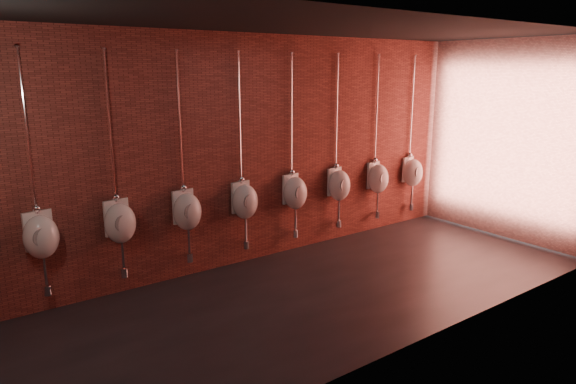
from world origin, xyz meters
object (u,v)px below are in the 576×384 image
Objects in this scene: urinal_5 at (295,192)px; urinal_7 at (378,178)px; urinal_8 at (412,172)px; urinal_1 at (41,235)px; urinal_3 at (187,210)px; urinal_6 at (339,184)px; urinal_2 at (120,222)px; urinal_4 at (245,201)px.

urinal_7 is at bearing 0.00° from urinal_5.
urinal_1 is at bearing 180.00° from urinal_8.
urinal_5 and urinal_8 have the same top height.
urinal_3 is 1.00× the size of urinal_6.
urinal_1 is at bearing 180.00° from urinal_5.
urinal_7 is (4.36, 0.00, 0.00)m from urinal_2.
urinal_4 is (0.87, 0.00, 0.00)m from urinal_3.
urinal_4 is (1.75, 0.00, 0.00)m from urinal_2.
urinal_6 and urinal_8 have the same top height.
urinal_3 is at bearing 180.00° from urinal_5.
urinal_2 is at bearing 180.00° from urinal_4.
urinal_5 and urinal_7 have the same top height.
urinal_2 is at bearing 180.00° from urinal_3.
urinal_5 is 1.00× the size of urinal_6.
urinal_8 is at bearing 0.00° from urinal_5.
urinal_8 is (1.75, 0.00, 0.00)m from urinal_6.
urinal_7 is (2.62, 0.00, 0.00)m from urinal_4.
urinal_8 is at bearing 0.00° from urinal_6.
urinal_3 is 3.49m from urinal_7.
urinal_1 is 1.00× the size of urinal_7.
urinal_1 is at bearing 180.00° from urinal_6.
urinal_4 is at bearing 180.00° from urinal_8.
urinal_2 is 1.00× the size of urinal_7.
urinal_2 and urinal_5 have the same top height.
urinal_2 is 1.00× the size of urinal_5.
urinal_6 is at bearing 0.00° from urinal_2.
urinal_1 and urinal_5 have the same top height.
urinal_4 is at bearing 180.00° from urinal_7.
urinal_6 is 1.00× the size of urinal_8.
urinal_6 is 0.87m from urinal_7.
urinal_4 is 3.49m from urinal_8.
urinal_2 is 2.62m from urinal_5.
urinal_4 is 0.87m from urinal_5.
urinal_3 is at bearing 180.00° from urinal_4.
urinal_2 is 1.75m from urinal_4.
urinal_2 and urinal_3 have the same top height.
urinal_1 and urinal_3 have the same top height.
urinal_8 is (4.36, 0.00, 0.00)m from urinal_3.
urinal_8 is (3.49, 0.00, 0.00)m from urinal_4.
urinal_2 is 0.87m from urinal_3.
urinal_4 is (2.62, 0.00, 0.00)m from urinal_1.
urinal_6 is (4.36, 0.00, 0.00)m from urinal_1.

